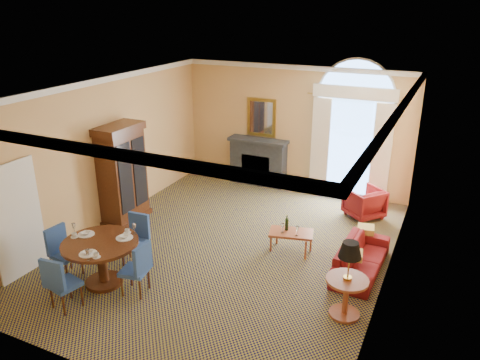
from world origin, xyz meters
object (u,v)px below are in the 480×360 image
at_px(armchair, 364,203).
at_px(coffee_table, 291,233).
at_px(armoire, 122,176).
at_px(sofa, 361,258).
at_px(side_table, 348,272).
at_px(dining_table, 101,253).

height_order(armchair, coffee_table, coffee_table).
relative_size(armoire, sofa, 1.23).
bearing_deg(armoire, side_table, -14.03).
height_order(armoire, dining_table, armoire).
xyz_separation_m(armoire, side_table, (5.32, -1.33, -0.27)).
bearing_deg(coffee_table, side_table, -60.75).
height_order(sofa, coffee_table, coffee_table).
bearing_deg(armchair, armoire, -23.28).
distance_m(sofa, armchair, 2.39).
bearing_deg(armchair, dining_table, 2.74).
distance_m(armchair, side_table, 3.84).
bearing_deg(armoire, dining_table, -60.30).
relative_size(armoire, armchair, 2.89).
xyz_separation_m(dining_table, sofa, (3.99, 2.35, -0.34)).
xyz_separation_m(dining_table, armchair, (3.56, 4.70, -0.25)).
bearing_deg(coffee_table, armchair, 52.24).
bearing_deg(sofa, armoire, 93.11).
bearing_deg(side_table, sofa, 92.01).
height_order(coffee_table, side_table, side_table).
distance_m(sofa, coffee_table, 1.42).
height_order(armoire, sofa, armoire).
bearing_deg(armoire, coffee_table, 3.19).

